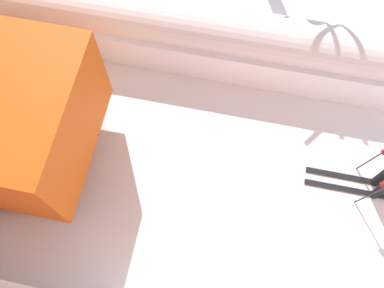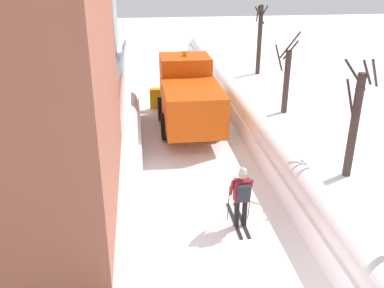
{
  "view_description": "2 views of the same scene",
  "coord_description": "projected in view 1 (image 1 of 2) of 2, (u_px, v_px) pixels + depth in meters",
  "views": [
    {
      "loc": [
        -2.04,
        5.63,
        6.87
      ],
      "look_at": [
        0.34,
        6.12,
        0.98
      ],
      "focal_mm": 39.84,
      "sensor_mm": 36.0,
      "label": 1
    },
    {
      "loc": [
        -2.05,
        -6.59,
        6.81
      ],
      "look_at": [
        -0.38,
        6.29,
        1.14
      ],
      "focal_mm": 39.48,
      "sensor_mm": 36.0,
      "label": 2
    }
  ],
  "objects": [
    {
      "name": "snowbank_right",
      "position": [
        12.0,
        4.0,
        7.92
      ],
      "size": [
        1.1,
        36.0,
        1.19
      ],
      "color": "white",
      "rests_on": "ground"
    }
  ]
}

